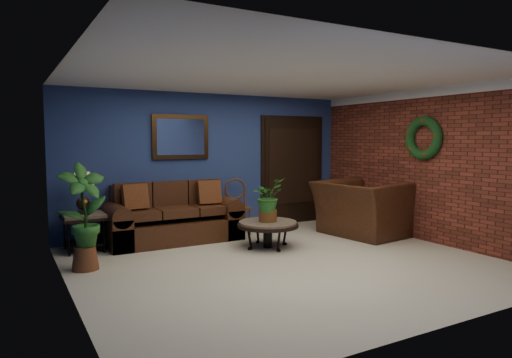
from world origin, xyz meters
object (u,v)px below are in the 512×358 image
side_chair (237,202)px  armchair (363,208)px  sofa (172,221)px  coffee_table (268,225)px  end_table (84,222)px  table_lamp (83,188)px

side_chair → armchair: (1.83, -1.26, -0.08)m
side_chair → sofa: bearing=-164.4°
coffee_table → end_table: bearing=155.3°
coffee_table → side_chair: side_chair is taller
coffee_table → side_chair: bearing=86.1°
table_lamp → side_chair: bearing=1.5°
sofa → coffee_table: bearing=-46.5°
side_chair → armchair: size_ratio=0.67×
side_chair → armchair: bearing=-20.7°
end_table → side_chair: size_ratio=0.64×
coffee_table → table_lamp: (-2.53, 1.17, 0.61)m
end_table → sofa: bearing=1.3°
table_lamp → armchair: 4.63m
side_chair → table_lamp: bearing=-164.6°
coffee_table → table_lamp: size_ratio=1.58×
end_table → armchair: armchair is taller
sofa → armchair: size_ratio=1.49×
coffee_table → side_chair: size_ratio=0.97×
sofa → table_lamp: 1.54m
sofa → end_table: 1.40m
sofa → side_chair: bearing=1.8°
coffee_table → side_chair: (0.08, 1.24, 0.20)m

